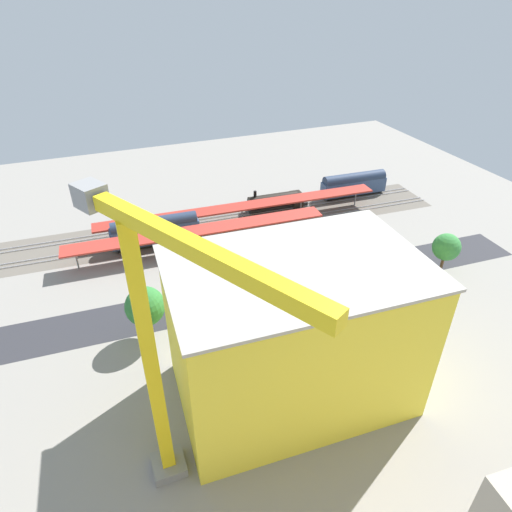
% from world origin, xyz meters
% --- Properties ---
extents(ground_plane, '(158.71, 158.71, 0.00)m').
position_xyz_m(ground_plane, '(0.00, 0.00, 0.00)').
color(ground_plane, gray).
rests_on(ground_plane, ground).
extents(rail_bed, '(99.73, 18.61, 0.01)m').
position_xyz_m(rail_bed, '(0.00, -20.52, 0.00)').
color(rail_bed, '#665E54').
rests_on(rail_bed, ground).
extents(street_asphalt, '(99.50, 13.50, 0.01)m').
position_xyz_m(street_asphalt, '(0.00, 5.81, 0.00)').
color(street_asphalt, '#2D2D33').
rests_on(street_asphalt, ground).
extents(track_rails, '(99.10, 12.19, 0.12)m').
position_xyz_m(track_rails, '(0.00, -20.52, 0.18)').
color(track_rails, '#9E9EA8').
rests_on(track_rails, ground).
extents(platform_canopy_near, '(52.41, 6.75, 4.41)m').
position_xyz_m(platform_canopy_near, '(8.22, -12.44, 4.20)').
color(platform_canopy_near, '#B73328').
rests_on(platform_canopy_near, ground).
extents(platform_canopy_far, '(63.49, 6.91, 4.30)m').
position_xyz_m(platform_canopy_far, '(-3.47, -19.67, 4.08)').
color(platform_canopy_far, '#A82D23').
rests_on(platform_canopy_far, ground).
extents(locomotive, '(14.60, 3.57, 5.27)m').
position_xyz_m(locomotive, '(-13.88, -23.58, 1.88)').
color(locomotive, black).
rests_on(locomotive, ground).
extents(passenger_coach, '(17.01, 3.88, 5.90)m').
position_xyz_m(passenger_coach, '(-34.56, -23.58, 3.08)').
color(passenger_coach, black).
rests_on(passenger_coach, ground).
extents(freight_coach_far, '(17.98, 3.68, 6.18)m').
position_xyz_m(freight_coach_far, '(16.14, -17.46, 3.27)').
color(freight_coach_far, black).
rests_on(freight_coach_far, ground).
extents(parked_car_0, '(4.58, 1.95, 1.68)m').
position_xyz_m(parked_car_0, '(-21.55, 2.17, 0.76)').
color(parked_car_0, black).
rests_on(parked_car_0, ground).
extents(parked_car_1, '(4.16, 2.15, 1.73)m').
position_xyz_m(parked_car_1, '(-14.35, 2.69, 0.76)').
color(parked_car_1, black).
rests_on(parked_car_1, ground).
extents(parked_car_2, '(4.90, 2.14, 1.74)m').
position_xyz_m(parked_car_2, '(-6.29, 2.66, 0.78)').
color(parked_car_2, black).
rests_on(parked_car_2, ground).
extents(parked_car_3, '(4.89, 2.19, 1.64)m').
position_xyz_m(parked_car_3, '(0.88, 2.05, 0.73)').
color(parked_car_3, black).
rests_on(parked_car_3, ground).
extents(parked_car_4, '(4.54, 2.15, 1.66)m').
position_xyz_m(parked_car_4, '(9.19, 2.42, 0.74)').
color(parked_car_4, black).
rests_on(parked_car_4, ground).
extents(construction_building, '(29.51, 19.76, 19.73)m').
position_xyz_m(construction_building, '(6.46, 27.28, 9.86)').
color(construction_building, yellow).
rests_on(construction_building, ground).
extents(construction_roof_slab, '(30.14, 20.38, 0.40)m').
position_xyz_m(construction_roof_slab, '(6.46, 27.28, 19.93)').
color(construction_roof_slab, '#ADA89E').
rests_on(construction_roof_slab, construction_building).
extents(tower_crane, '(12.84, 22.38, 33.35)m').
position_xyz_m(tower_crane, '(23.18, 34.06, 19.55)').
color(tower_crane, gray).
rests_on(tower_crane, ground).
extents(box_truck_0, '(9.96, 3.10, 3.22)m').
position_xyz_m(box_truck_0, '(-5.11, 11.16, 1.59)').
color(box_truck_0, black).
rests_on(box_truck_0, ground).
extents(street_tree_0, '(5.46, 5.46, 7.49)m').
position_xyz_m(street_tree_0, '(-13.83, 11.47, 4.75)').
color(street_tree_0, brown).
rests_on(street_tree_0, ground).
extents(street_tree_1, '(5.11, 5.11, 7.21)m').
position_xyz_m(street_tree_1, '(-32.73, 11.09, 4.64)').
color(street_tree_1, brown).
rests_on(street_tree_1, ground).
extents(street_tree_2, '(4.41, 4.41, 6.67)m').
position_xyz_m(street_tree_2, '(-7.06, 11.27, 4.43)').
color(street_tree_2, brown).
rests_on(street_tree_2, ground).
extents(street_tree_3, '(4.45, 4.45, 6.73)m').
position_xyz_m(street_tree_3, '(-19.25, 10.08, 4.48)').
color(street_tree_3, brown).
rests_on(street_tree_3, ground).
extents(street_tree_4, '(5.95, 5.95, 8.89)m').
position_xyz_m(street_tree_4, '(22.29, 10.01, 5.90)').
color(street_tree_4, brown).
rests_on(street_tree_4, ground).
extents(traffic_light, '(0.50, 0.36, 6.69)m').
position_xyz_m(traffic_light, '(-3.38, 10.60, 4.43)').
color(traffic_light, '#333333').
rests_on(traffic_light, ground).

